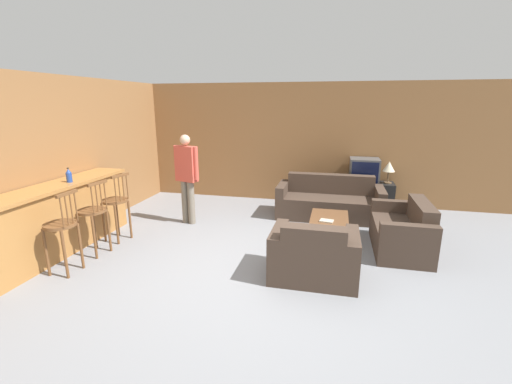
{
  "coord_description": "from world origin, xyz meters",
  "views": [
    {
      "loc": [
        0.97,
        -4.02,
        2.18
      ],
      "look_at": [
        -0.19,
        0.91,
        0.85
      ],
      "focal_mm": 24.0,
      "sensor_mm": 36.0,
      "label": 1
    }
  ],
  "objects_px": {
    "tv": "(364,170)",
    "bar_chair_far": "(116,205)",
    "loveseat_right": "(403,232)",
    "person_by_window": "(187,174)",
    "bar_chair_near": "(62,230)",
    "tv_unit": "(362,195)",
    "coffee_table": "(329,222)",
    "bottle": "(69,176)",
    "armchair_near": "(314,257)",
    "bar_chair_mid": "(93,216)",
    "table_lamp": "(389,167)",
    "couch_far": "(329,202)",
    "book_on_table": "(327,221)"
  },
  "relations": [
    {
      "from": "couch_far",
      "to": "loveseat_right",
      "type": "relative_size",
      "value": 1.5
    },
    {
      "from": "bar_chair_far",
      "to": "tv_unit",
      "type": "height_order",
      "value": "bar_chair_far"
    },
    {
      "from": "bar_chair_far",
      "to": "bottle",
      "type": "height_order",
      "value": "bottle"
    },
    {
      "from": "coffee_table",
      "to": "tv_unit",
      "type": "bearing_deg",
      "value": 71.9
    },
    {
      "from": "bar_chair_mid",
      "to": "bottle",
      "type": "distance_m",
      "value": 0.73
    },
    {
      "from": "bottle",
      "to": "book_on_table",
      "type": "bearing_deg",
      "value": 14.59
    },
    {
      "from": "bar_chair_near",
      "to": "table_lamp",
      "type": "bearing_deg",
      "value": 40.62
    },
    {
      "from": "bar_chair_mid",
      "to": "book_on_table",
      "type": "xyz_separation_m",
      "value": [
        3.3,
        1.14,
        -0.2
      ]
    },
    {
      "from": "bar_chair_far",
      "to": "coffee_table",
      "type": "distance_m",
      "value": 3.43
    },
    {
      "from": "table_lamp",
      "to": "coffee_table",
      "type": "bearing_deg",
      "value": -119.85
    },
    {
      "from": "tv",
      "to": "person_by_window",
      "type": "relative_size",
      "value": 0.36
    },
    {
      "from": "book_on_table",
      "to": "person_by_window",
      "type": "distance_m",
      "value": 2.61
    },
    {
      "from": "armchair_near",
      "to": "book_on_table",
      "type": "xyz_separation_m",
      "value": [
        0.12,
        1.16,
        0.09
      ]
    },
    {
      "from": "couch_far",
      "to": "tv",
      "type": "relative_size",
      "value": 3.39
    },
    {
      "from": "bar_chair_mid",
      "to": "book_on_table",
      "type": "relative_size",
      "value": 4.85
    },
    {
      "from": "bar_chair_mid",
      "to": "couch_far",
      "type": "bearing_deg",
      "value": 37.07
    },
    {
      "from": "tv_unit",
      "to": "table_lamp",
      "type": "height_order",
      "value": "table_lamp"
    },
    {
      "from": "tv",
      "to": "bar_chair_far",
      "type": "bearing_deg",
      "value": -146.0
    },
    {
      "from": "coffee_table",
      "to": "bottle",
      "type": "height_order",
      "value": "bottle"
    },
    {
      "from": "loveseat_right",
      "to": "coffee_table",
      "type": "height_order",
      "value": "loveseat_right"
    },
    {
      "from": "bottle",
      "to": "book_on_table",
      "type": "height_order",
      "value": "bottle"
    },
    {
      "from": "bar_chair_near",
      "to": "tv_unit",
      "type": "bearing_deg",
      "value": 43.87
    },
    {
      "from": "bar_chair_mid",
      "to": "loveseat_right",
      "type": "xyz_separation_m",
      "value": [
        4.43,
        1.16,
        -0.3
      ]
    },
    {
      "from": "bottle",
      "to": "table_lamp",
      "type": "xyz_separation_m",
      "value": [
        4.91,
        3.06,
        -0.23
      ]
    },
    {
      "from": "bar_chair_far",
      "to": "armchair_near",
      "type": "relative_size",
      "value": 1.02
    },
    {
      "from": "bottle",
      "to": "table_lamp",
      "type": "distance_m",
      "value": 5.79
    },
    {
      "from": "bar_chair_mid",
      "to": "book_on_table",
      "type": "bearing_deg",
      "value": 19.12
    },
    {
      "from": "tv_unit",
      "to": "bottle",
      "type": "xyz_separation_m",
      "value": [
        -4.43,
        -3.06,
        0.84
      ]
    },
    {
      "from": "tv_unit",
      "to": "loveseat_right",
      "type": "bearing_deg",
      "value": -77.44
    },
    {
      "from": "bar_chair_near",
      "to": "tv",
      "type": "xyz_separation_m",
      "value": [
        3.97,
        3.81,
        0.23
      ]
    },
    {
      "from": "armchair_near",
      "to": "table_lamp",
      "type": "height_order",
      "value": "table_lamp"
    },
    {
      "from": "bar_chair_near",
      "to": "bar_chair_mid",
      "type": "xyz_separation_m",
      "value": [
        -0.0,
        0.59,
        0.0
      ]
    },
    {
      "from": "bar_chair_far",
      "to": "loveseat_right",
      "type": "height_order",
      "value": "bar_chair_far"
    },
    {
      "from": "loveseat_right",
      "to": "bottle",
      "type": "bearing_deg",
      "value": -168.52
    },
    {
      "from": "armchair_near",
      "to": "tv",
      "type": "bearing_deg",
      "value": 76.31
    },
    {
      "from": "bar_chair_far",
      "to": "book_on_table",
      "type": "xyz_separation_m",
      "value": [
        3.3,
        0.6,
        -0.2
      ]
    },
    {
      "from": "bar_chair_mid",
      "to": "table_lamp",
      "type": "bearing_deg",
      "value": 35.93
    },
    {
      "from": "couch_far",
      "to": "book_on_table",
      "type": "height_order",
      "value": "couch_far"
    },
    {
      "from": "armchair_near",
      "to": "person_by_window",
      "type": "bearing_deg",
      "value": 146.67
    },
    {
      "from": "loveseat_right",
      "to": "person_by_window",
      "type": "xyz_separation_m",
      "value": [
        -3.65,
        0.41,
        0.64
      ]
    },
    {
      "from": "bottle",
      "to": "couch_far",
      "type": "bearing_deg",
      "value": 31.77
    },
    {
      "from": "book_on_table",
      "to": "person_by_window",
      "type": "relative_size",
      "value": 0.14
    },
    {
      "from": "coffee_table",
      "to": "book_on_table",
      "type": "relative_size",
      "value": 4.49
    },
    {
      "from": "bar_chair_mid",
      "to": "armchair_near",
      "type": "relative_size",
      "value": 1.02
    },
    {
      "from": "armchair_near",
      "to": "person_by_window",
      "type": "height_order",
      "value": "person_by_window"
    },
    {
      "from": "bar_chair_far",
      "to": "coffee_table",
      "type": "height_order",
      "value": "bar_chair_far"
    },
    {
      "from": "tv",
      "to": "coffee_table",
      "type": "bearing_deg",
      "value": -108.13
    },
    {
      "from": "couch_far",
      "to": "tv_unit",
      "type": "bearing_deg",
      "value": 47.65
    },
    {
      "from": "bar_chair_near",
      "to": "loveseat_right",
      "type": "xyz_separation_m",
      "value": [
        4.43,
        1.75,
        -0.3
      ]
    },
    {
      "from": "armchair_near",
      "to": "bottle",
      "type": "relative_size",
      "value": 4.95
    }
  ]
}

